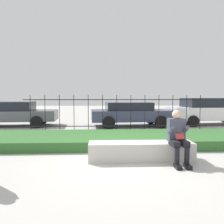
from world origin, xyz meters
The scene contains 8 objects.
ground_plane centered at (0.00, 0.00, 0.00)m, with size 60.00×60.00×0.00m, color #B2AFA8.
stone_bench centered at (0.35, 0.00, 0.20)m, with size 2.55×0.55×0.44m.
person_seated_reader centered at (1.14, -0.31, 0.67)m, with size 0.42×0.73×1.24m.
grass_berm centered at (0.00, 1.88, 0.15)m, with size 9.62×2.36×0.29m.
iron_fence centered at (0.00, 3.76, 0.84)m, with size 7.62×0.03×1.61m.
car_parked_left centered at (-5.32, 6.24, 0.68)m, with size 4.61×2.10×1.27m.
car_parked_center centered at (0.87, 5.98, 0.68)m, with size 4.26×2.20×1.24m.
car_parked_right centered at (5.30, 6.48, 0.76)m, with size 4.71×2.16×1.45m.
Camera 1 is at (-0.58, -5.22, 1.57)m, focal length 35.00 mm.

